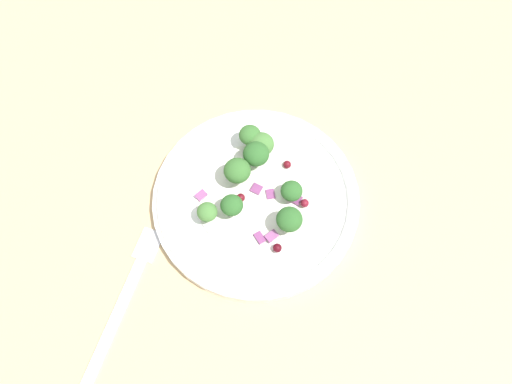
{
  "coord_description": "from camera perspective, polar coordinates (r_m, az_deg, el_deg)",
  "views": [
    {
      "loc": [
        22.11,
        9.49,
        56.91
      ],
      "look_at": [
        -1.59,
        2.56,
        2.7
      ],
      "focal_mm": 38.54,
      "sensor_mm": 36.0,
      "label": 1
    }
  ],
  "objects": [
    {
      "name": "onion_bit_5",
      "position": [
        0.61,
        4.07,
        -0.73
      ],
      "size": [
        1.39,
        1.6,
        0.57
      ],
      "primitive_type": "cube",
      "rotation": [
        0.0,
        0.0,
        2.89
      ],
      "color": "#843D75",
      "rests_on": "plate"
    },
    {
      "name": "dressing_pool",
      "position": [
        0.61,
        -0.0,
        -0.55
      ],
      "size": [
        13.37,
        13.37,
        0.2
      ],
      "primitive_type": "cylinder",
      "color": "white",
      "rests_on": "plate"
    },
    {
      "name": "onion_bit_1",
      "position": [
        0.61,
        1.51,
        -0.24
      ],
      "size": [
        1.44,
        1.35,
        0.38
      ],
      "primitive_type": "cube",
      "rotation": [
        0.0,
        0.0,
        2.04
      ],
      "color": "#843D75",
      "rests_on": "plate"
    },
    {
      "name": "onion_bit_3",
      "position": [
        0.61,
        -5.72,
        -0.39
      ],
      "size": [
        1.5,
        1.4,
        0.35
      ],
      "primitive_type": "cube",
      "rotation": [
        0.0,
        0.0,
        2.61
      ],
      "color": "#934C84",
      "rests_on": "plate"
    },
    {
      "name": "broccoli_floret_1",
      "position": [
        0.62,
        -0.7,
        5.92
      ],
      "size": [
        2.51,
        2.51,
        2.54
      ],
      "color": "#ADD18E",
      "rests_on": "plate"
    },
    {
      "name": "onion_bit_4",
      "position": [
        0.59,
        0.39,
        -4.76
      ],
      "size": [
        1.47,
        1.5,
        0.33
      ],
      "primitive_type": "cube",
      "rotation": [
        0.0,
        0.0,
        2.4
      ],
      "color": "#843D75",
      "rests_on": "plate"
    },
    {
      "name": "broccoli_floret_7",
      "position": [
        0.59,
        -5.09,
        -2.09
      ],
      "size": [
        2.22,
        2.22,
        2.25
      ],
      "color": "#8EB77A",
      "rests_on": "plate"
    },
    {
      "name": "cranberry_2",
      "position": [
        0.58,
        2.22,
        -5.83
      ],
      "size": [
        0.97,
        0.97,
        0.97
      ],
      "primitive_type": "sphere",
      "color": "#4C0A14",
      "rests_on": "plate"
    },
    {
      "name": "broccoli_floret_0",
      "position": [
        0.58,
        -2.53,
        -1.4
      ],
      "size": [
        2.46,
        2.46,
        2.49
      ],
      "color": "#ADD18E",
      "rests_on": "plate"
    },
    {
      "name": "broccoli_floret_5",
      "position": [
        0.6,
        -2.11,
        2.24
      ],
      "size": [
        2.98,
        2.98,
        3.01
      ],
      "color": "#ADD18E",
      "rests_on": "plate"
    },
    {
      "name": "broccoli_floret_4",
      "position": [
        0.6,
        3.71,
        0.09
      ],
      "size": [
        2.4,
        2.4,
        2.43
      ],
      "color": "#ADD18E",
      "rests_on": "plate"
    },
    {
      "name": "cranberry_0",
      "position": [
        0.6,
        -1.6,
        -0.59
      ],
      "size": [
        0.96,
        0.96,
        0.96
      ],
      "primitive_type": "sphere",
      "color": "maroon",
      "rests_on": "plate"
    },
    {
      "name": "broccoli_floret_6",
      "position": [
        0.57,
        3.48,
        -2.88
      ],
      "size": [
        2.8,
        2.8,
        2.83
      ],
      "color": "#ADD18E",
      "rests_on": "plate"
    },
    {
      "name": "cranberry_1",
      "position": [
        0.6,
        5.07,
        -1.16
      ],
      "size": [
        0.93,
        0.93,
        0.93
      ],
      "primitive_type": "sphere",
      "color": "maroon",
      "rests_on": "plate"
    },
    {
      "name": "onion_bit_0",
      "position": [
        0.59,
        1.63,
        -4.59
      ],
      "size": [
        1.6,
        1.51,
        0.34
      ],
      "primitive_type": "cube",
      "rotation": [
        0.0,
        0.0,
        0.96
      ],
      "color": "#934C84",
      "rests_on": "plate"
    },
    {
      "name": "cranberry_3",
      "position": [
        0.62,
        3.25,
        2.87
      ],
      "size": [
        0.9,
        0.9,
        0.9
      ],
      "primitive_type": "sphere",
      "color": "maroon",
      "rests_on": "plate"
    },
    {
      "name": "ground_plane",
      "position": [
        0.63,
        -2.65,
        -2.08
      ],
      "size": [
        180.0,
        180.0,
        2.0
      ],
      "primitive_type": "cube",
      "color": "tan"
    },
    {
      "name": "fork",
      "position": [
        0.6,
        -13.54,
        -10.74
      ],
      "size": [
        18.66,
        2.6,
        0.5
      ],
      "color": "silver",
      "rests_on": "ground_plane"
    },
    {
      "name": "onion_bit_2",
      "position": [
        0.61,
        0.04,
        0.29
      ],
      "size": [
        1.29,
        1.31,
        0.46
      ],
      "primitive_type": "cube",
      "rotation": [
        0.0,
        0.0,
        2.94
      ],
      "color": "#843D75",
      "rests_on": "plate"
    },
    {
      "name": "plate",
      "position": [
        0.61,
        -0.0,
        -0.71
      ],
      "size": [
        23.05,
        23.05,
        1.7
      ],
      "color": "white",
      "rests_on": "ground_plane"
    },
    {
      "name": "broccoli_floret_2",
      "position": [
        0.62,
        0.56,
        4.96
      ],
      "size": [
        2.88,
        2.88,
        2.91
      ],
      "color": "#9EC684",
      "rests_on": "plate"
    },
    {
      "name": "broccoli_floret_3",
      "position": [
        0.61,
        0.01,
        3.94
      ],
      "size": [
        2.94,
        2.94,
        2.97
      ],
      "color": "#8EB77A",
      "rests_on": "plate"
    }
  ]
}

